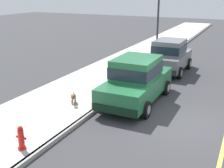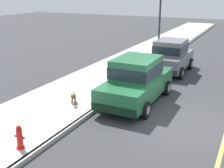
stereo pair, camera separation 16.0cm
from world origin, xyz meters
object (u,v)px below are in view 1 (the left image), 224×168
dog_brown (73,97)px  fire_hydrant (21,138)px  street_lamp (158,17)px  car_grey_hatchback (170,55)px  car_green_sedan (137,80)px

dog_brown → fire_hydrant: (0.57, -3.62, 0.05)m
dog_brown → street_lamp: 9.25m
car_grey_hatchback → fire_hydrant: bearing=-98.3°
fire_hydrant → street_lamp: (0.10, 12.51, 2.43)m
fire_hydrant → car_green_sedan: bearing=74.0°
car_green_sedan → car_grey_hatchback: bearing=89.9°
street_lamp → car_grey_hatchback: bearing=-55.7°
car_green_sedan → fire_hydrant: size_ratio=6.36×
car_green_sedan → street_lamp: size_ratio=1.04×
car_green_sedan → fire_hydrant: bearing=-106.0°
dog_brown → fire_hydrant: fire_hydrant is taller
car_green_sedan → dog_brown: bearing=-141.9°
dog_brown → street_lamp: street_lamp is taller
car_grey_hatchback → street_lamp: size_ratio=0.86×
car_grey_hatchback → street_lamp: 3.17m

